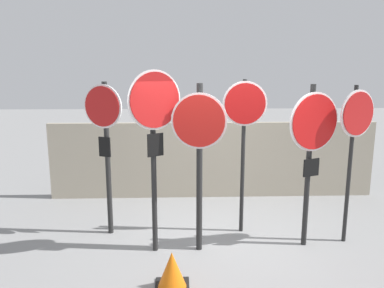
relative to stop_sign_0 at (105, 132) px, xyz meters
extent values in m
plane|color=gray|center=(1.86, -0.25, -1.70)|extent=(40.00, 40.00, 0.00)
cube|color=#A89E89|center=(1.86, 1.79, -0.91)|extent=(6.76, 0.12, 1.59)
cylinder|color=black|center=(0.02, 0.04, -0.46)|extent=(0.08, 0.08, 2.48)
cylinder|color=white|center=(-0.01, -0.02, 0.40)|extent=(0.63, 0.30, 0.68)
cylinder|color=red|center=(-0.02, -0.04, 0.40)|extent=(0.57, 0.28, 0.62)
cube|color=black|center=(-0.01, -0.02, -0.23)|extent=(0.20, 0.11, 0.31)
cylinder|color=black|center=(0.79, -0.60, -0.44)|extent=(0.08, 0.08, 2.52)
cylinder|color=white|center=(0.83, -0.65, 0.55)|extent=(0.70, 0.47, 0.83)
cylinder|color=red|center=(0.84, -0.67, 0.55)|extent=(0.65, 0.44, 0.77)
cube|color=black|center=(0.83, -0.65, -0.08)|extent=(0.22, 0.16, 0.32)
cylinder|color=black|center=(1.45, -0.59, -0.46)|extent=(0.09, 0.09, 2.47)
cylinder|color=white|center=(1.44, -0.65, 0.26)|extent=(0.78, 0.16, 0.79)
cylinder|color=red|center=(1.43, -0.67, 0.26)|extent=(0.72, 0.15, 0.73)
cylinder|color=black|center=(2.18, 0.04, -0.45)|extent=(0.06, 0.06, 2.51)
cylinder|color=white|center=(2.18, -0.02, 0.44)|extent=(0.70, 0.03, 0.70)
cylinder|color=red|center=(2.18, -0.04, 0.44)|extent=(0.64, 0.03, 0.64)
cylinder|color=black|center=(3.07, -0.49, -0.47)|extent=(0.08, 0.08, 2.45)
cylinder|color=white|center=(3.10, -0.55, 0.22)|extent=(0.80, 0.34, 0.86)
cylinder|color=red|center=(3.10, -0.57, 0.22)|extent=(0.75, 0.32, 0.80)
cube|color=black|center=(3.10, -0.55, -0.46)|extent=(0.26, 0.12, 0.26)
cylinder|color=black|center=(3.74, -0.39, -0.48)|extent=(0.06, 0.06, 2.44)
cylinder|color=white|center=(3.77, -0.44, 0.33)|extent=(0.63, 0.33, 0.70)
cylinder|color=red|center=(3.78, -0.46, 0.33)|extent=(0.58, 0.31, 0.64)
cube|color=black|center=(1.06, -1.60, -1.69)|extent=(0.43, 0.43, 0.02)
cone|color=orange|center=(1.06, -1.60, -1.45)|extent=(0.35, 0.35, 0.45)
camera|label=1|loc=(1.16, -5.80, 0.96)|focal=35.00mm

